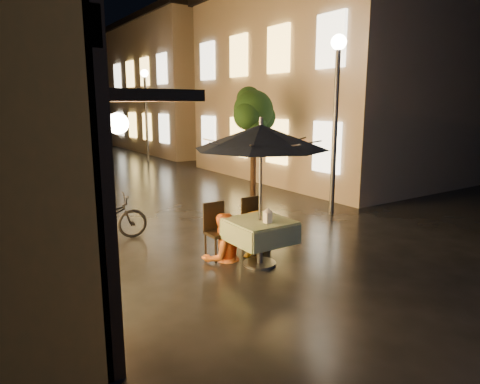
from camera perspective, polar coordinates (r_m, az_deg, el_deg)
ground at (r=7.45m, az=6.70°, el=-9.38°), size 90.00×90.00×0.00m
east_building_near at (r=16.85m, az=12.40°, el=13.91°), size 7.30×9.30×6.80m
east_building_far at (r=26.22m, az=-6.40°, el=13.74°), size 7.30×10.30×7.30m
street_tree at (r=12.01m, az=1.83°, el=10.47°), size 1.43×1.20×3.15m
streetlamp_near at (r=10.48m, az=12.74°, el=12.75°), size 0.36×0.36×4.23m
streetlamp_far at (r=20.70m, az=-12.48°, el=12.07°), size 0.36×0.36×4.23m
cafe_table at (r=7.16m, az=2.67°, el=-5.23°), size 0.99×0.99×0.78m
patio_umbrella at (r=6.87m, az=2.79°, el=7.32°), size 2.19×2.19×2.46m
cafe_chair_left at (r=7.55m, az=-3.11°, el=-4.72°), size 0.42×0.42×0.97m
cafe_chair_right at (r=7.97m, az=1.86°, el=-3.83°), size 0.42×0.42×0.97m
table_lantern at (r=6.91m, az=3.71°, el=-3.01°), size 0.16×0.16×0.25m
person_orange at (r=7.35m, az=-2.39°, el=-3.00°), size 0.79×0.62×1.61m
person_yellow at (r=7.75m, az=2.10°, el=-2.75°), size 1.07×0.81×1.47m
bicycle_0 at (r=8.81m, az=-17.87°, el=-3.44°), size 1.79×0.81×0.91m
bicycle_1 at (r=9.85m, az=-22.16°, el=-1.89°), size 1.75×0.97×1.01m
bicycle_2 at (r=10.97m, az=-20.71°, el=-1.02°), size 1.61×0.88×0.80m
bicycle_3 at (r=11.98m, az=-21.85°, el=0.32°), size 1.64×0.55×0.97m
bicycle_4 at (r=13.40m, az=-24.24°, el=1.28°), size 1.95×0.90×0.99m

